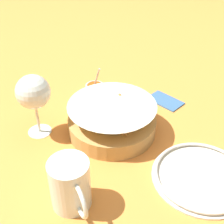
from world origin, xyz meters
The scene contains 7 objects.
ground_plane centered at (0.00, 0.00, 0.00)m, with size 4.00×4.00×0.00m, color orange.
food_basket centered at (-0.03, 0.04, 0.04)m, with size 0.24×0.24×0.10m.
sauce_cup centered at (-0.21, 0.07, 0.02)m, with size 0.07×0.06×0.12m.
wine_glass centered at (-0.12, -0.14, 0.13)m, with size 0.09×0.09×0.18m.
beer_mug centered at (0.15, -0.15, 0.05)m, with size 0.13×0.09×0.12m.
side_plate centered at (0.22, 0.14, 0.01)m, with size 0.23×0.23×0.01m.
napkin centered at (-0.08, 0.26, 0.00)m, with size 0.12×0.10×0.01m.
Camera 1 is at (0.57, -0.27, 0.56)m, focal length 50.00 mm.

